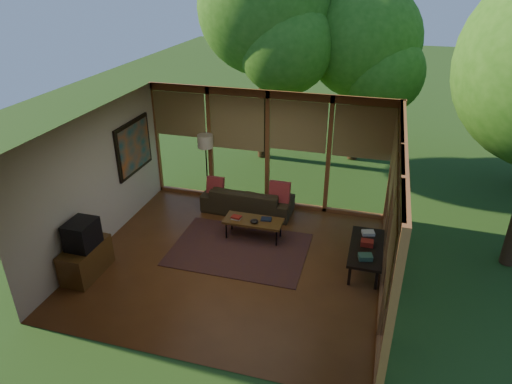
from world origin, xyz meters
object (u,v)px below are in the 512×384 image
(floor_lamp, at_px, (205,145))
(coffee_table, at_px, (253,221))
(television, at_px, (82,234))
(media_cabinet, at_px, (86,260))
(sofa, at_px, (248,200))
(side_console, at_px, (366,249))

(floor_lamp, distance_m, coffee_table, 2.27)
(television, bearing_deg, floor_lamp, 72.62)
(television, xyz_separation_m, coffee_table, (2.56, 2.00, -0.46))
(television, bearing_deg, media_cabinet, 180.00)
(media_cabinet, relative_size, floor_lamp, 0.61)
(sofa, relative_size, side_console, 1.45)
(television, distance_m, side_console, 5.12)
(coffee_table, bearing_deg, sofa, 112.45)
(media_cabinet, distance_m, floor_lamp, 3.68)
(media_cabinet, height_order, side_console, media_cabinet)
(television, relative_size, coffee_table, 0.46)
(television, bearing_deg, side_console, 17.97)
(sofa, relative_size, television, 3.70)
(floor_lamp, bearing_deg, coffee_table, -41.50)
(sofa, relative_size, media_cabinet, 2.03)
(coffee_table, relative_size, side_console, 0.86)
(television, relative_size, floor_lamp, 0.33)
(floor_lamp, relative_size, coffee_table, 1.38)
(sofa, distance_m, side_console, 3.11)
(sofa, xyz_separation_m, television, (-2.12, -3.06, 0.55))
(television, height_order, side_console, television)
(sofa, xyz_separation_m, media_cabinet, (-2.14, -3.06, 0.00))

